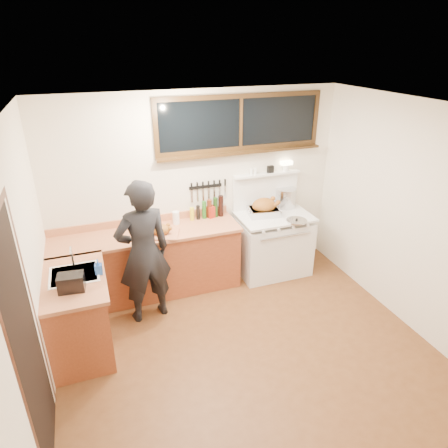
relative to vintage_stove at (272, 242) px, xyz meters
name	(u,v)px	position (x,y,z in m)	size (l,w,h in m)	color
ground_plane	(245,348)	(-1.00, -1.41, -0.48)	(4.00, 3.50, 0.02)	#573017
room_shell	(249,212)	(-1.00, -1.41, 1.18)	(4.10, 3.60, 2.65)	silver
counter_back	(148,263)	(-1.80, 0.04, -0.01)	(2.44, 0.64, 1.00)	brown
counter_left	(79,314)	(-2.70, -0.79, -0.01)	(0.64, 1.09, 0.90)	brown
sink_unit	(75,279)	(-2.68, -0.71, 0.38)	(0.50, 0.45, 0.37)	white
vintage_stove	(272,242)	(0.00, 0.00, 0.00)	(1.02, 0.74, 1.58)	white
back_window	(241,130)	(-0.40, 0.31, 1.60)	(2.32, 0.13, 0.77)	black
left_doorway	(29,346)	(-2.99, -1.96, 0.62)	(0.02, 1.04, 2.17)	black
knife_strip	(207,187)	(-0.88, 0.32, 0.84)	(0.52, 0.03, 0.28)	black
man	(144,253)	(-1.91, -0.47, 0.42)	(0.72, 0.54, 1.78)	black
soap_bottle	(98,267)	(-2.43, -0.78, 0.52)	(0.08, 0.08, 0.17)	#2455B5
toaster	(71,283)	(-2.70, -1.00, 0.52)	(0.26, 0.20, 0.17)	black
cutting_board	(161,231)	(-1.63, -0.10, 0.49)	(0.52, 0.45, 0.15)	#B97049
roast_turkey	(264,208)	(-0.13, 0.05, 0.54)	(0.48, 0.39, 0.25)	silver
stockpot	(286,198)	(0.29, 0.22, 0.57)	(0.37, 0.37, 0.28)	silver
saucepan	(275,203)	(0.15, 0.29, 0.49)	(0.19, 0.27, 0.11)	silver
pot_lid	(297,221)	(0.19, -0.31, 0.45)	(0.35, 0.35, 0.04)	silver
coffee_tin	(211,212)	(-0.85, 0.22, 0.52)	(0.14, 0.12, 0.16)	#9F2111
pitcher	(176,218)	(-1.37, 0.17, 0.52)	(0.11, 0.11, 0.17)	white
bottle_cluster	(210,209)	(-0.88, 0.22, 0.56)	(0.48, 0.07, 0.30)	black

